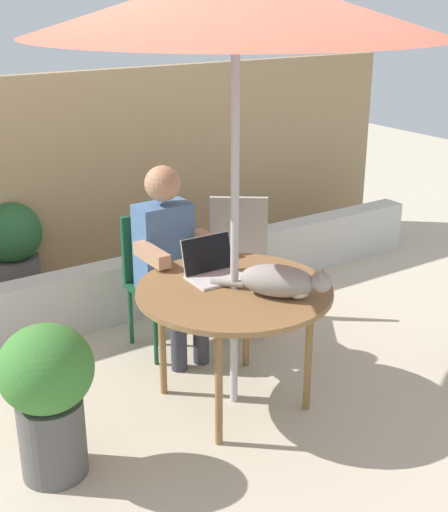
% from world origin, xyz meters
% --- Properties ---
extents(ground_plane, '(14.00, 14.00, 0.00)m').
position_xyz_m(ground_plane, '(0.00, 0.00, 0.00)').
color(ground_plane, beige).
extents(fence_back, '(5.90, 0.08, 1.65)m').
position_xyz_m(fence_back, '(0.00, 2.05, 0.83)').
color(fence_back, tan).
rests_on(fence_back, ground).
extents(planter_wall_low, '(5.31, 0.20, 0.43)m').
position_xyz_m(planter_wall_low, '(0.00, 1.33, 0.21)').
color(planter_wall_low, beige).
rests_on(planter_wall_low, ground).
extents(patio_table, '(1.06, 1.06, 0.70)m').
position_xyz_m(patio_table, '(0.00, 0.00, 0.65)').
color(patio_table, olive).
rests_on(patio_table, ground).
extents(patio_umbrella, '(2.02, 2.02, 2.30)m').
position_xyz_m(patio_umbrella, '(0.00, 0.00, 2.15)').
color(patio_umbrella, '#B7B7BC').
rests_on(patio_umbrella, ground).
extents(chair_occupied, '(0.40, 0.40, 0.88)m').
position_xyz_m(chair_occupied, '(0.00, 0.87, 0.51)').
color(chair_occupied, '#194C2D').
rests_on(chair_occupied, ground).
extents(chair_empty, '(0.56, 0.56, 0.88)m').
position_xyz_m(chair_empty, '(0.62, 0.85, 0.51)').
color(chair_empty, '#B2A899').
rests_on(chair_empty, ground).
extents(person_seated, '(0.48, 0.48, 1.22)m').
position_xyz_m(person_seated, '(0.00, 0.71, 0.68)').
color(person_seated, '#4C72A5').
rests_on(person_seated, ground).
extents(laptop, '(0.31, 0.26, 0.21)m').
position_xyz_m(laptop, '(-0.01, 0.20, 0.77)').
color(laptop, silver).
rests_on(laptop, patio_table).
extents(cat, '(0.43, 0.54, 0.17)m').
position_xyz_m(cat, '(0.14, -0.23, 0.79)').
color(cat, gray).
rests_on(cat, patio_table).
extents(potted_plant_near_fence, '(0.45, 0.45, 0.78)m').
position_xyz_m(potted_plant_near_fence, '(-1.08, -0.04, 0.45)').
color(potted_plant_near_fence, '#595654').
rests_on(potted_plant_near_fence, ground).
extents(potted_plant_by_chair, '(0.44, 0.44, 0.78)m').
position_xyz_m(potted_plant_by_chair, '(-0.59, 1.99, 0.42)').
color(potted_plant_by_chair, '#595654').
rests_on(potted_plant_by_chair, ground).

